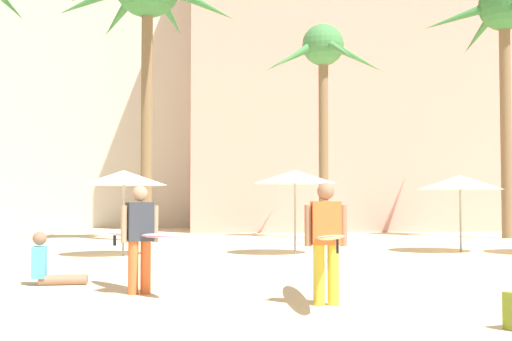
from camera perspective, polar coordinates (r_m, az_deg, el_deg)
hotel_pink at (r=37.39m, az=12.55°, el=7.66°), size 22.79×8.38×16.02m
hotel_tower_gray at (r=43.75m, az=-11.35°, el=13.59°), size 13.21×9.35×27.09m
palm_tree_far_left at (r=29.15m, az=19.84°, el=11.28°), size 6.44×6.06×10.07m
palm_tree_center at (r=27.02m, az=5.55°, el=8.95°), size 4.82×5.07×8.28m
cafe_umbrella_0 at (r=20.28m, az=16.53°, el=-0.95°), size 2.40×2.40×2.17m
cafe_umbrella_2 at (r=18.45m, az=-10.89°, el=-0.60°), size 2.28×2.28×2.25m
cafe_umbrella_3 at (r=18.72m, az=3.24°, el=-0.53°), size 2.26×2.26×2.28m
person_mid_center at (r=11.01m, az=-9.55°, el=-5.26°), size 1.64×2.51×1.68m
person_mid_right at (r=12.47m, az=-16.76°, el=-7.59°), size 0.95×0.45×0.92m
person_far_left at (r=9.75m, az=5.66°, el=-5.61°), size 0.60×3.17×1.69m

